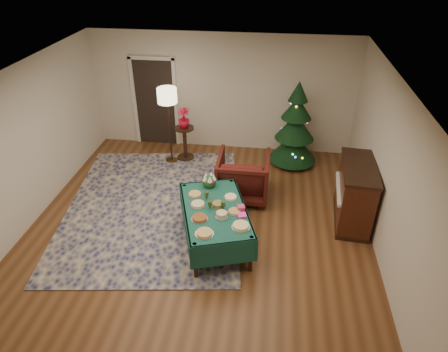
# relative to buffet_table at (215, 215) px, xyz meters

# --- Properties ---
(room_shell) EXTENTS (7.00, 7.00, 7.00)m
(room_shell) POSITION_rel_buffet_table_xyz_m (-0.35, -0.00, 0.81)
(room_shell) COLOR #593319
(room_shell) RESTS_ON ground
(doorway) EXTENTS (1.08, 0.04, 2.16)m
(doorway) POSITION_rel_buffet_table_xyz_m (-1.95, 3.48, 0.55)
(doorway) COLOR black
(doorway) RESTS_ON ground
(rug) EXTENTS (3.73, 4.59, 0.02)m
(rug) POSITION_rel_buffet_table_xyz_m (-1.33, 0.83, -0.53)
(rug) COLOR #141B4D
(rug) RESTS_ON ground
(buffet_table) EXTENTS (1.49, 1.96, 0.68)m
(buffet_table) POSITION_rel_buffet_table_xyz_m (0.00, 0.00, 0.00)
(buffet_table) COLOR black
(buffet_table) RESTS_ON ground
(platter_0) EXTENTS (0.28, 0.28, 0.04)m
(platter_0) POSITION_rel_buffet_table_xyz_m (-0.06, -0.64, 0.15)
(platter_0) COLOR silver
(platter_0) RESTS_ON buffet_table
(platter_1) EXTENTS (0.29, 0.29, 0.06)m
(platter_1) POSITION_rel_buffet_table_xyz_m (0.46, -0.42, 0.16)
(platter_1) COLOR silver
(platter_1) RESTS_ON buffet_table
(platter_2) EXTENTS (0.27, 0.27, 0.05)m
(platter_2) POSITION_rel_buffet_table_xyz_m (-0.20, -0.30, 0.16)
(platter_2) COLOR silver
(platter_2) RESTS_ON buffet_table
(platter_3) EXTENTS (0.20, 0.20, 0.09)m
(platter_3) POSITION_rel_buffet_table_xyz_m (0.14, -0.21, 0.18)
(platter_3) COLOR silver
(platter_3) RESTS_ON buffet_table
(platter_4) EXTENTS (0.23, 0.23, 0.04)m
(platter_4) POSITION_rel_buffet_table_xyz_m (0.33, -0.06, 0.15)
(platter_4) COLOR silver
(platter_4) RESTS_ON buffet_table
(platter_5) EXTENTS (0.25, 0.25, 0.05)m
(platter_5) POSITION_rel_buffet_table_xyz_m (-0.29, 0.05, 0.16)
(platter_5) COLOR silver
(platter_5) RESTS_ON buffet_table
(platter_6) EXTENTS (0.21, 0.21, 0.06)m
(platter_6) POSITION_rel_buffet_table_xyz_m (0.04, 0.08, 0.16)
(platter_6) COLOR silver
(platter_6) RESTS_ON buffet_table
(platter_7) EXTENTS (0.24, 0.24, 0.04)m
(platter_7) POSITION_rel_buffet_table_xyz_m (0.22, 0.34, 0.15)
(platter_7) COLOR silver
(platter_7) RESTS_ON buffet_table
(platter_8) EXTENTS (0.24, 0.24, 0.04)m
(platter_8) POSITION_rel_buffet_table_xyz_m (-0.40, 0.34, 0.15)
(platter_8) COLOR silver
(platter_8) RESTS_ON buffet_table
(goblet_0) EXTENTS (0.07, 0.07, 0.16)m
(goblet_0) POSITION_rel_buffet_table_xyz_m (-0.18, 0.24, 0.22)
(goblet_0) COLOR #2D471E
(goblet_0) RESTS_ON buffet_table
(goblet_1) EXTENTS (0.07, 0.07, 0.16)m
(goblet_1) POSITION_rel_buffet_table_xyz_m (0.13, -0.00, 0.22)
(goblet_1) COLOR #2D471E
(goblet_1) RESTS_ON buffet_table
(goblet_2) EXTENTS (0.07, 0.07, 0.16)m
(goblet_2) POSITION_rel_buffet_table_xyz_m (-0.08, -0.02, 0.22)
(goblet_2) COLOR #2D471E
(goblet_2) RESTS_ON buffet_table
(napkin_stack) EXTENTS (0.17, 0.17, 0.04)m
(napkin_stack) POSITION_rel_buffet_table_xyz_m (0.45, -0.14, 0.15)
(napkin_stack) COLOR #EC41AA
(napkin_stack) RESTS_ON buffet_table
(gift_box) EXTENTS (0.14, 0.14, 0.09)m
(gift_box) POSITION_rel_buffet_table_xyz_m (0.42, 0.01, 0.18)
(gift_box) COLOR #D33A65
(gift_box) RESTS_ON buffet_table
(centerpiece) EXTENTS (0.24, 0.24, 0.28)m
(centerpiece) POSITION_rel_buffet_table_xyz_m (-0.20, 0.65, 0.25)
(centerpiece) COLOR #1E4C1E
(centerpiece) RESTS_ON buffet_table
(armchair) EXTENTS (0.98, 0.92, 1.00)m
(armchair) POSITION_rel_buffet_table_xyz_m (0.34, 1.41, -0.04)
(armchair) COLOR #43130E
(armchair) RESTS_ON ground
(floor_lamp) EXTENTS (0.42, 0.42, 1.73)m
(floor_lamp) POSITION_rel_buffet_table_xyz_m (-1.40, 2.61, 0.92)
(floor_lamp) COLOR #A57F3F
(floor_lamp) RESTS_ON ground
(side_table) EXTENTS (0.43, 0.43, 0.78)m
(side_table) POSITION_rel_buffet_table_xyz_m (-1.11, 2.78, -0.16)
(side_table) COLOR black
(side_table) RESTS_ON ground
(potted_plant) EXTENTS (0.26, 0.46, 0.26)m
(potted_plant) POSITION_rel_buffet_table_xyz_m (-1.11, 2.78, 0.36)
(potted_plant) COLOR #B40C27
(potted_plant) RESTS_ON side_table
(christmas_tree) EXTENTS (1.33, 1.33, 1.90)m
(christmas_tree) POSITION_rel_buffet_table_xyz_m (1.33, 2.90, 0.31)
(christmas_tree) COLOR black
(christmas_tree) RESTS_ON ground
(piano) EXTENTS (0.71, 1.35, 1.13)m
(piano) POSITION_rel_buffet_table_xyz_m (2.36, 0.91, 0.01)
(piano) COLOR black
(piano) RESTS_ON ground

